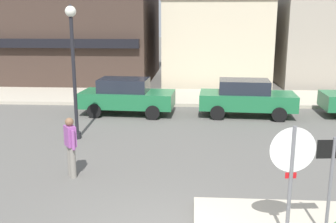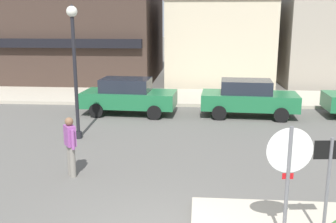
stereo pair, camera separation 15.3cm
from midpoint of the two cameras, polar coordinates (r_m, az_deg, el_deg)
kerb_far at (r=20.52m, az=2.07°, el=2.11°), size 80.00×4.00×0.15m
stop_sign at (r=7.29m, az=16.89°, el=-7.97°), size 0.82×0.10×2.30m
one_way_sign at (r=7.59m, az=22.01°, el=-9.02°), size 0.60×0.08×2.10m
lamp_post at (r=13.55m, az=-13.96°, el=8.20°), size 0.36×0.36×4.54m
parked_car_nearest at (r=17.14m, az=-6.27°, el=2.28°), size 4.10×2.06×1.56m
parked_car_second at (r=17.02m, az=11.04°, el=2.04°), size 4.09×2.06×1.56m
pedestrian_crossing_near at (r=10.60m, az=-14.34°, el=-4.77°), size 0.40×0.50×1.61m
building_corner_shop at (r=28.01m, az=-12.52°, el=12.39°), size 9.93×10.16×7.48m
building_storefront_left_near at (r=26.19m, az=6.63°, el=10.13°), size 6.58×6.84×5.25m
building_storefront_left_mid at (r=27.96m, az=22.88°, el=10.31°), size 7.75×7.64×6.15m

